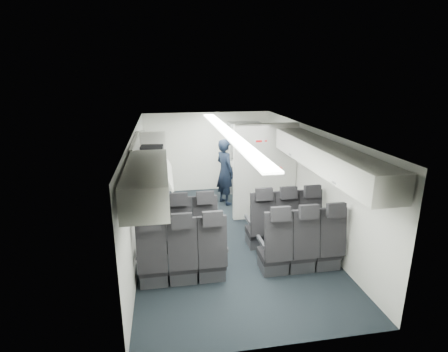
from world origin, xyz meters
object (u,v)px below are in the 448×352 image
object	(u,v)px
boarding_door	(145,173)
flight_attendant	(225,172)
galley_unit	(244,157)
carry_on_bag	(152,152)
seat_row_mid	(244,253)
seat_row_front	(233,229)

from	to	relation	value
boarding_door	flight_attendant	bearing A→B (deg)	8.77
galley_unit	boarding_door	distance (m)	2.84
flight_attendant	carry_on_bag	world-z (taller)	carry_on_bag
seat_row_mid	flight_attendant	xyz separation A→B (m)	(0.27, 3.28, 0.42)
seat_row_mid	carry_on_bag	world-z (taller)	carry_on_bag
galley_unit	boarding_door	xyz separation A→B (m)	(-2.59, -1.17, 0.00)
carry_on_bag	galley_unit	bearing A→B (deg)	53.36
seat_row_front	galley_unit	world-z (taller)	galley_unit
galley_unit	carry_on_bag	xyz separation A→B (m)	(-2.34, -2.66, 0.83)
galley_unit	carry_on_bag	bearing A→B (deg)	-131.31
boarding_door	carry_on_bag	world-z (taller)	carry_on_bag
seat_row_mid	boarding_door	world-z (taller)	boarding_door
carry_on_bag	seat_row_mid	bearing A→B (deg)	-42.34
seat_row_front	boarding_door	xyz separation A→B (m)	(-1.64, 2.09, 0.55)
seat_row_front	seat_row_mid	size ratio (longest dim) A/B	1.00
seat_row_front	galley_unit	size ratio (longest dim) A/B	1.75
galley_unit	boarding_door	world-z (taller)	galley_unit
boarding_door	carry_on_bag	size ratio (longest dim) A/B	4.67
seat_row_mid	carry_on_bag	size ratio (longest dim) A/B	8.36
seat_row_front	boarding_door	world-z (taller)	boarding_door
flight_attendant	boarding_door	bearing A→B (deg)	74.94
carry_on_bag	boarding_door	bearing A→B (deg)	104.13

